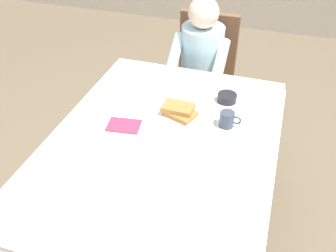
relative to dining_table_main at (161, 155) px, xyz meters
The scene contains 13 objects.
ground_plane 0.65m from the dining_table_main, ahead, with size 14.00×14.00×0.00m, color brown.
dining_table_main is the anchor object (origin of this frame).
chair_diner 1.18m from the dining_table_main, 92.21° to the left, with size 0.44×0.45×0.93m.
diner_person 1.01m from the dining_table_main, 92.55° to the left, with size 0.40×0.43×1.12m.
plate_breakfast 0.24m from the dining_table_main, 81.72° to the left, with size 0.28×0.28×0.02m, color white.
breakfast_stack 0.26m from the dining_table_main, 82.51° to the left, with size 0.19×0.16×0.05m.
cup_coffee 0.39m from the dining_table_main, 37.76° to the left, with size 0.11×0.08×0.08m.
bowl_butter 0.53m from the dining_table_main, 61.65° to the left, with size 0.11×0.11×0.04m, color black.
syrup_pitcher 0.47m from the dining_table_main, 115.85° to the left, with size 0.08×0.08×0.07m.
fork_left_of_plate 0.27m from the dining_table_main, 128.49° to the left, with size 0.18×0.01×0.01m, color silver.
knife_right_of_plate 0.31m from the dining_table_main, 41.87° to the left, with size 0.20×0.01×0.01m, color silver.
spoon_near_edge 0.13m from the dining_table_main, 64.27° to the right, with size 0.15×0.01×0.01m, color silver.
napkin_folded 0.25m from the dining_table_main, 165.69° to the left, with size 0.17×0.12×0.01m, color #8C2D4C.
Camera 1 is at (0.46, -1.33, 1.92)m, focal length 39.71 mm.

